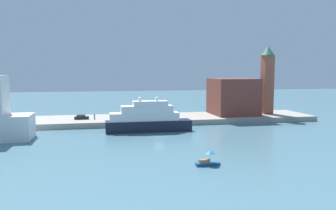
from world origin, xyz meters
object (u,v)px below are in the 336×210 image
(harbor_building, at_px, (233,96))
(bell_tower, at_px, (267,78))
(mooring_bollard, at_px, (145,120))
(parked_car, at_px, (82,117))
(large_yacht, at_px, (147,119))
(small_motorboat, at_px, (208,159))
(person_figure, at_px, (95,117))

(harbor_building, xyz_separation_m, bell_tower, (12.05, -0.78, 6.35))
(bell_tower, relative_size, mooring_bollard, 32.97)
(harbor_building, height_order, parked_car, harbor_building)
(large_yacht, distance_m, small_motorboat, 36.14)
(large_yacht, bearing_deg, harbor_building, 29.64)
(parked_car, relative_size, person_figure, 2.39)
(large_yacht, height_order, small_motorboat, large_yacht)
(small_motorboat, distance_m, bell_tower, 66.72)
(large_yacht, height_order, harbor_building, harbor_building)
(small_motorboat, xyz_separation_m, bell_tower, (38.41, 53.00, 12.96))
(harbor_building, distance_m, person_figure, 46.43)
(bell_tower, relative_size, parked_car, 5.40)
(parked_car, distance_m, mooring_bollard, 19.92)
(small_motorboat, bearing_deg, harbor_building, 63.90)
(harbor_building, distance_m, mooring_bollard, 33.31)
(harbor_building, height_order, person_figure, harbor_building)
(harbor_building, bearing_deg, parked_car, -177.26)
(person_figure, bearing_deg, harbor_building, 4.25)
(person_figure, bearing_deg, large_yacht, -46.12)
(person_figure, relative_size, mooring_bollard, 2.56)
(large_yacht, distance_m, mooring_bollard, 8.60)
(small_motorboat, height_order, bell_tower, bell_tower)
(large_yacht, xyz_separation_m, parked_car, (-18.05, 15.74, -1.12))
(parked_car, bearing_deg, harbor_building, 2.74)
(harbor_building, relative_size, person_figure, 8.31)
(person_figure, bearing_deg, small_motorboat, -68.68)
(bell_tower, bearing_deg, mooring_bollard, -168.45)
(parked_car, distance_m, person_figure, 4.05)
(bell_tower, height_order, mooring_bollard, bell_tower)
(large_yacht, bearing_deg, parked_car, 138.91)
(bell_tower, bearing_deg, parked_car, -178.51)
(mooring_bollard, bearing_deg, large_yacht, -93.35)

